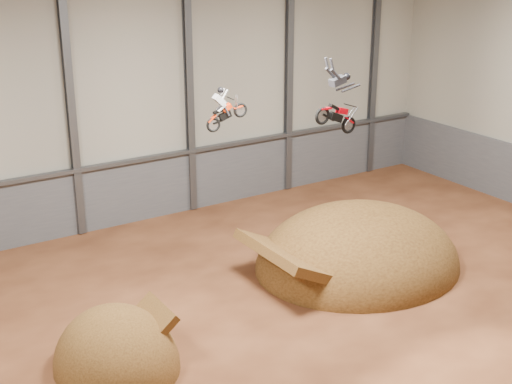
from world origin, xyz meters
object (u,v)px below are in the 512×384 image
fmx_rider_a (229,103)px  landing_ramp (357,266)px  takeoff_ramp (117,366)px  fmx_rider_b (334,98)px

fmx_rider_a → landing_ramp: bearing=-4.3°
takeoff_ramp → fmx_rider_b: fmx_rider_b is taller
landing_ramp → fmx_rider_a: (-6.51, 0.89, 8.57)m
fmx_rider_a → fmx_rider_b: (3.36, -2.53, 0.29)m
takeoff_ramp → fmx_rider_b: (9.86, 0.17, 8.86)m
fmx_rider_a → fmx_rider_b: size_ratio=0.64×
landing_ramp → fmx_rider_b: (-3.14, -1.64, 8.86)m
takeoff_ramp → fmx_rider_a: 11.09m
fmx_rider_a → fmx_rider_b: fmx_rider_b is taller
takeoff_ramp → landing_ramp: size_ratio=0.51×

